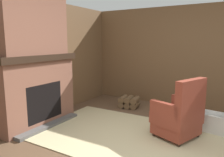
{
  "coord_description": "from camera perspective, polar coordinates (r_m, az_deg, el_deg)",
  "views": [
    {
      "loc": [
        0.84,
        -2.68,
        1.54
      ],
      "look_at": [
        -1.07,
        0.57,
        0.9
      ],
      "focal_mm": 35.0,
      "sensor_mm": 36.0,
      "label": 1
    }
  ],
  "objects": [
    {
      "name": "ground_plane",
      "position": [
        3.21,
        11.99,
        -19.3
      ],
      "size": [
        14.0,
        14.0,
        0.0
      ],
      "primitive_type": "plane",
      "color": "brown"
    },
    {
      "name": "wood_panel_wall_left",
      "position": [
        4.37,
        -21.62,
        4.23
      ],
      "size": [
        0.06,
        5.72,
        2.36
      ],
      "color": "brown",
      "rests_on": "ground"
    },
    {
      "name": "wood_panel_wall_back",
      "position": [
        5.35,
        21.79,
        5.25
      ],
      "size": [
        5.72,
        0.09,
        2.36
      ],
      "color": "brown",
      "rests_on": "ground"
    },
    {
      "name": "fireplace_hearth",
      "position": [
        4.25,
        -19.03,
        -2.98
      ],
      "size": [
        0.64,
        1.63,
        1.31
      ],
      "color": "brown",
      "rests_on": "ground"
    },
    {
      "name": "chimney_breast",
      "position": [
        4.18,
        -20.04,
        12.96
      ],
      "size": [
        0.38,
        1.34,
        1.03
      ],
      "color": "brown",
      "rests_on": "fireplace_hearth"
    },
    {
      "name": "area_rug",
      "position": [
        3.64,
        8.21,
        -15.42
      ],
      "size": [
        3.7,
        1.98,
        0.01
      ],
      "color": "#C6B789",
      "rests_on": "ground"
    },
    {
      "name": "armchair",
      "position": [
        3.69,
        17.11,
        -9.4
      ],
      "size": [
        0.79,
        0.82,
        0.99
      ],
      "rotation": [
        0.0,
        0.0,
        2.77
      ],
      "color": "brown",
      "rests_on": "ground"
    },
    {
      "name": "firewood_stack",
      "position": [
        5.18,
        4.48,
        -6.14
      ],
      "size": [
        0.48,
        0.41,
        0.27
      ],
      "rotation": [
        0.0,
        0.0,
        0.14
      ],
      "color": "brown",
      "rests_on": "ground"
    },
    {
      "name": "laundry_basket",
      "position": [
        4.23,
        24.68,
        -10.32
      ],
      "size": [
        0.54,
        0.41,
        0.32
      ],
      "rotation": [
        0.0,
        0.0,
        -0.15
      ],
      "color": "white",
      "rests_on": "ground"
    },
    {
      "name": "oil_lamp_vase",
      "position": [
        4.06,
        -22.54,
        7.13
      ],
      "size": [
        0.11,
        0.11,
        0.3
      ],
      "color": "#B24C42",
      "rests_on": "fireplace_hearth"
    },
    {
      "name": "storage_case",
      "position": [
        4.3,
        -18.55,
        6.99
      ],
      "size": [
        0.13,
        0.25,
        0.14
      ],
      "color": "black",
      "rests_on": "fireplace_hearth"
    }
  ]
}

